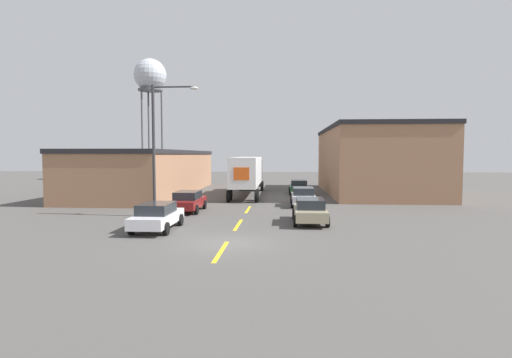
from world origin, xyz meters
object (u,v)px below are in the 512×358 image
Objects in this scene: water_tower at (150,77)px; parked_car_left_far at (188,201)px; semi_truck at (248,172)px; street_lamp at (159,141)px; parked_car_right_mid at (303,196)px; parked_car_left_near at (157,216)px; parked_car_right_far at (299,187)px; parked_car_right_near at (310,210)px.

parked_car_left_far is at bearing -67.55° from water_tower.
street_lamp is at bearing -108.57° from semi_truck.
semi_truck is at bearing 123.39° from parked_car_right_mid.
parked_car_left_near is 0.53× the size of street_lamp.
street_lamp reaches higher than parked_car_left_near.
semi_truck is at bearing -162.99° from parked_car_right_far.
parked_car_left_far is 5.22m from street_lamp.
parked_car_right_mid is 1.00× the size of parked_car_right_near.
parked_car_left_far is (-3.39, -12.20, -1.62)m from semi_truck.
parked_car_right_near is 1.00× the size of parked_car_left_far.
parked_car_left_far is (-8.74, -13.84, 0.00)m from parked_car_right_far.
parked_car_right_far is at bearing 57.72° from parked_car_left_far.
water_tower reaches higher than parked_car_left_near.
parked_car_right_near is at bearing 18.47° from parked_car_left_near.
parked_car_left_far is at bearing 153.35° from parked_car_right_near.
parked_car_right_near is at bearing -90.00° from parked_car_right_far.
parked_car_right_near is 9.78m from parked_car_left_far.
parked_car_right_mid is 12.82m from street_lamp.
parked_car_right_far and parked_car_left_far have the same top height.
semi_truck is at bearing 80.15° from parked_car_left_near.
parked_car_right_far is at bearing 58.16° from street_lamp.
parked_car_left_near is at bearing -90.00° from parked_car_left_far.
parked_car_left_far is 42.23m from water_tower.
parked_car_left_far is (-8.74, -4.08, 0.00)m from parked_car_right_mid.
water_tower is at bearing 136.80° from parked_car_right_far.
parked_car_right_near is (5.35, -16.59, -1.62)m from semi_truck.
parked_car_right_far is 36.26m from water_tower.
street_lamp is (-4.76, -14.65, 2.78)m from semi_truck.
street_lamp is (13.51, -38.48, -11.85)m from water_tower.
water_tower reaches higher than parked_car_right_mid.
semi_truck is 9.86m from parked_car_right_mid.
street_lamp is at bearing -119.29° from parked_car_left_far.
parked_car_left_near is (-8.74, -11.38, 0.00)m from parked_car_right_mid.
parked_car_left_near is at bearing -112.46° from parked_car_right_far.
water_tower is 42.47m from street_lamp.
parked_car_right_mid is 9.65m from parked_car_left_far.
water_tower is at bearing 109.35° from street_lamp.
parked_car_right_mid is 1.00× the size of parked_car_left_far.
parked_car_left_far is 0.24× the size of water_tower.
semi_truck is 5.83m from parked_car_right_far.
water_tower is (-23.63, 22.19, 16.24)m from parked_car_right_far.
street_lamp is (-10.12, 1.94, 4.40)m from parked_car_right_near.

